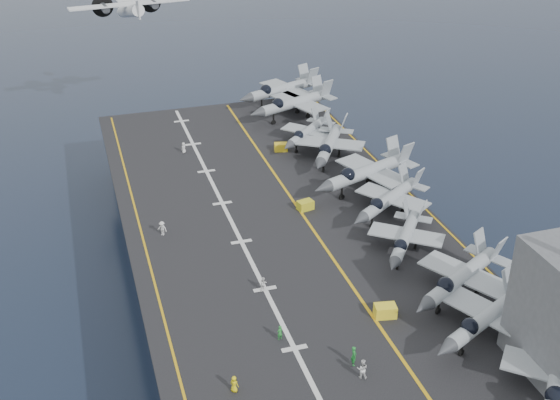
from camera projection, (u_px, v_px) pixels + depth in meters
name	position (u px, v px, depth m)	size (l,w,h in m)	color
ground	(289.00, 304.00, 89.02)	(500.00, 500.00, 0.00)	#142135
hull	(290.00, 272.00, 86.66)	(36.00, 90.00, 10.00)	#56595E
flight_deck	(290.00, 236.00, 84.21)	(38.00, 92.00, 0.40)	black
foul_line	(313.00, 230.00, 84.88)	(0.35, 90.00, 0.02)	gold
landing_centerline	(241.00, 242.00, 82.54)	(0.50, 90.00, 0.02)	silver
deck_edge_port	(148.00, 257.00, 79.68)	(0.25, 90.00, 0.02)	gold
deck_edge_stbd	(428.00, 212.00, 88.92)	(0.25, 90.00, 0.02)	gold
fighter_jet_0	(558.00, 375.00, 58.96)	(16.39, 16.79, 4.90)	#A1A8B2
fighter_jet_1	(488.00, 316.00, 66.13)	(16.75, 14.59, 4.88)	#A0A8B0
fighter_jet_2	(462.00, 275.00, 71.91)	(17.51, 15.65, 5.07)	#9DA5AF
fighter_jet_3	(405.00, 236.00, 79.44)	(14.52, 15.28, 4.43)	gray
fighter_jet_4	(390.00, 198.00, 87.11)	(16.78, 15.51, 4.85)	#A0A6AF
fighter_jet_5	(368.00, 171.00, 93.11)	(19.08, 15.90, 5.66)	gray
fighter_jet_6	(329.00, 144.00, 101.63)	(16.21, 17.82, 5.15)	#91999F
fighter_jet_7	(307.00, 131.00, 106.68)	(15.11, 15.00, 4.44)	gray
fighter_jet_8	(295.00, 102.00, 116.31)	(19.20, 16.11, 5.68)	#9EA5AF
tow_cart_a	(385.00, 311.00, 69.75)	(2.35, 1.74, 1.28)	yellow
tow_cart_b	(305.00, 205.00, 89.28)	(2.22, 1.69, 1.19)	gold
tow_cart_c	(281.00, 147.00, 105.45)	(2.19, 1.67, 1.18)	yellow
crew_0	(234.00, 384.00, 60.37)	(1.15, 1.15, 1.63)	yellow
crew_1	(280.00, 333.00, 66.50)	(1.13, 0.94, 1.61)	#268C33
crew_2	(264.00, 284.00, 73.55)	(1.16, 1.01, 1.62)	silver
crew_3	(162.00, 228.00, 83.52)	(1.31, 1.25, 1.82)	silver
crew_5	(184.00, 148.00, 104.60)	(1.19, 1.18, 1.67)	silver
crew_6	(354.00, 356.00, 63.32)	(1.02, 1.34, 2.01)	#1C872E
crew_7	(362.00, 369.00, 61.82)	(1.40, 1.19, 1.97)	white
transport_plane	(130.00, 11.00, 127.03)	(23.31, 17.23, 5.14)	silver
fighter_jet_9	(282.00, 88.00, 122.25)	(19.20, 16.11, 5.68)	#9EA5AF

